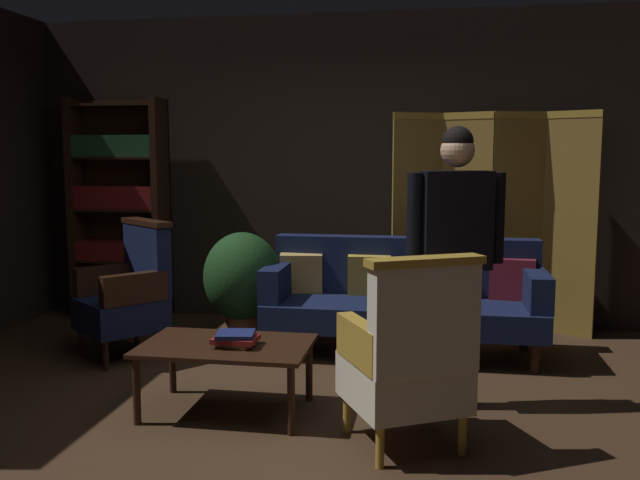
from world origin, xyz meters
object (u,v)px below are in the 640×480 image
Objects in this scene: folding_screen at (491,219)px; bookshelf at (120,204)px; velvet_couch at (403,294)px; book_red_leather at (236,339)px; book_tan_leather at (236,344)px; potted_plant at (242,280)px; armchair_wing_left at (128,293)px; armchair_gilt_accent at (409,358)px; standing_figure at (455,241)px; coffee_table at (226,351)px; book_navy_cloth at (236,334)px.

bookshelf is at bearing -179.52° from folding_screen.
book_red_leather is (-0.91, -1.51, 0.01)m from velvet_couch.
bookshelf is 10.51× the size of book_tan_leather.
folding_screen is 2.07× the size of potted_plant.
bookshelf is 1.97× the size of armchair_wing_left.
book_red_leather is (0.00, 0.00, 0.03)m from book_tan_leather.
book_red_leather reaches higher than book_tan_leather.
armchair_gilt_accent is at bearing -16.20° from book_red_leather.
armchair_gilt_accent is 1.00× the size of armchair_wing_left.
velvet_couch is 1.25× the size of standing_figure.
potted_plant reaches higher than coffee_table.
velvet_couch is at bearing 106.95° from standing_figure.
folding_screen is 1.12× the size of standing_figure.
book_red_leather reaches higher than coffee_table.
book_tan_leather is at bearing -75.47° from potted_plant.
bookshelf reaches higher than potted_plant.
book_navy_cloth is at bearing -75.47° from potted_plant.
bookshelf is 1.69m from potted_plant.
folding_screen is 2.84m from book_navy_cloth.
bookshelf is at bearing 164.70° from velvet_couch.
armchair_wing_left is (0.64, -1.21, -0.59)m from bookshelf.
folding_screen is 3.08m from armchair_wing_left.
folding_screen reaches higher than book_red_leather.
standing_figure is (0.24, 0.65, 0.54)m from armchair_gilt_accent.
potted_plant is at bearing 104.53° from book_tan_leather.
standing_figure is (2.41, -0.68, 0.54)m from armchair_wing_left.
armchair_wing_left reaches higher than book_tan_leather.
velvet_couch is 1.81m from armchair_gilt_accent.
bookshelf is at bearing 151.42° from potted_plant.
folding_screen is at bearing 0.48° from bookshelf.
armchair_gilt_accent is 4.84× the size of book_navy_cloth.
velvet_couch is 2.04× the size of armchair_gilt_accent.
folding_screen is 0.93× the size of bookshelf.
folding_screen reaches higher than standing_figure.
folding_screen is at bearing 52.90° from coffee_table.
book_red_leather is at bearing 163.80° from armchair_gilt_accent.
standing_figure is (-0.36, -1.92, 0.04)m from folding_screen.
standing_figure is at bearing -34.42° from potted_plant.
coffee_table is 1.48m from armchair_wing_left.
bookshelf reaches higher than armchair_wing_left.
coffee_table is (-1.69, -2.24, -0.61)m from folding_screen.
book_navy_cloth is at bearing -121.04° from velvet_couch.
bookshelf reaches higher than standing_figure.
potted_plant is at bearing 102.28° from coffee_table.
book_red_leather is at bearing -51.43° from bookshelf.
book_red_leather is (1.79, -2.25, -0.62)m from bookshelf.
standing_figure is at bearing 15.68° from book_tan_leather.
armchair_gilt_accent and armchair_wing_left have the same top height.
book_tan_leather is at bearing -90.00° from book_navy_cloth.
bookshelf is at bearing 148.18° from standing_figure.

